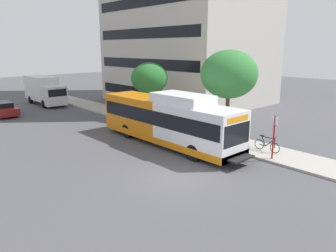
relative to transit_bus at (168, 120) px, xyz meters
name	(u,v)px	position (x,y,z in m)	size (l,w,h in m)	color
ground_plane	(97,144)	(-3.63, 3.33, -1.70)	(120.00, 120.00, 0.00)	#4C4C51
sidewalk_curb	(188,131)	(3.37, 1.33, -1.63)	(3.00, 56.00, 0.14)	#A8A399
transit_bus	(168,120)	(0.00, 0.00, 0.00)	(2.58, 12.25, 3.65)	white
bus_stop_sign_pole	(274,134)	(2.30, -6.64, -0.05)	(0.10, 0.36, 2.60)	red
bicycle_parked	(267,145)	(3.35, -5.66, -1.14)	(0.52, 1.76, 1.02)	black
street_tree_near_stop	(229,74)	(4.04, -1.92, 3.00)	(3.99, 3.99, 6.27)	#4C3823
street_tree_mid_block	(149,78)	(4.11, 7.04, 2.11)	(3.34, 3.34, 5.11)	#4C3823
parked_car_far_lane	(3,109)	(-5.56, 18.11, -1.04)	(1.80, 4.50, 1.33)	maroon
box_truck_background	(44,90)	(0.02, 21.57, 0.04)	(2.32, 7.01, 3.25)	silver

